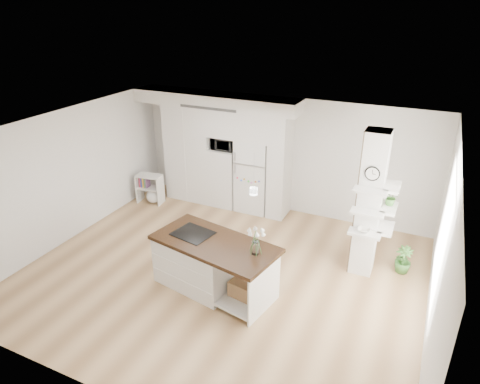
# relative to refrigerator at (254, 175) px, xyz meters

# --- Properties ---
(floor) EXTENTS (7.00, 6.00, 0.01)m
(floor) POSITION_rel_refrigerator_xyz_m (0.53, -2.68, -0.88)
(floor) COLOR tan
(floor) RESTS_ON ground
(room) EXTENTS (7.04, 6.04, 2.72)m
(room) POSITION_rel_refrigerator_xyz_m (0.53, -2.68, 0.98)
(room) COLOR white
(room) RESTS_ON ground
(cabinet_wall) EXTENTS (4.00, 0.71, 2.70)m
(cabinet_wall) POSITION_rel_refrigerator_xyz_m (-0.92, -0.01, 0.63)
(cabinet_wall) COLOR silver
(cabinet_wall) RESTS_ON floor
(refrigerator) EXTENTS (0.78, 0.69, 1.75)m
(refrigerator) POSITION_rel_refrigerator_xyz_m (0.00, 0.00, 0.00)
(refrigerator) COLOR white
(refrigerator) RESTS_ON floor
(column) EXTENTS (0.69, 0.90, 2.70)m
(column) POSITION_rel_refrigerator_xyz_m (2.90, -1.55, 0.48)
(column) COLOR silver
(column) RESTS_ON floor
(window) EXTENTS (0.00, 2.40, 2.40)m
(window) POSITION_rel_refrigerator_xyz_m (4.00, -2.38, 0.62)
(window) COLOR white
(window) RESTS_ON room
(pendant_light) EXTENTS (0.12, 0.12, 0.10)m
(pendant_light) POSITION_rel_refrigerator_xyz_m (2.23, -2.53, 1.24)
(pendant_light) COLOR white
(pendant_light) RESTS_ON room
(kitchen_island) EXTENTS (2.28, 1.39, 1.53)m
(kitchen_island) POSITION_rel_refrigerator_xyz_m (0.40, -3.12, -0.38)
(kitchen_island) COLOR silver
(kitchen_island) RESTS_ON floor
(bookshelf) EXTENTS (0.65, 0.43, 0.73)m
(bookshelf) POSITION_rel_refrigerator_xyz_m (-2.45, -0.74, -0.56)
(bookshelf) COLOR silver
(bookshelf) RESTS_ON floor
(floor_plant_a) EXTENTS (0.30, 0.26, 0.48)m
(floor_plant_a) POSITION_rel_refrigerator_xyz_m (3.52, -1.10, -0.64)
(floor_plant_a) COLOR #3B722D
(floor_plant_a) RESTS_ON floor
(floor_plant_b) EXTENTS (0.35, 0.35, 0.53)m
(floor_plant_b) POSITION_rel_refrigerator_xyz_m (3.52, -1.24, -0.61)
(floor_plant_b) COLOR #3B722D
(floor_plant_b) RESTS_ON floor
(microwave) EXTENTS (0.54, 0.37, 0.30)m
(microwave) POSITION_rel_refrigerator_xyz_m (-0.75, -0.06, 0.69)
(microwave) COLOR #2D2D2D
(microwave) RESTS_ON cabinet_wall
(shelf_plant) EXTENTS (0.27, 0.23, 0.30)m
(shelf_plant) POSITION_rel_refrigerator_xyz_m (3.15, -1.38, 0.65)
(shelf_plant) COLOR #3B722D
(shelf_plant) RESTS_ON column
(decor_bowl) EXTENTS (0.22, 0.22, 0.05)m
(decor_bowl) POSITION_rel_refrigerator_xyz_m (2.82, -1.78, 0.13)
(decor_bowl) COLOR white
(decor_bowl) RESTS_ON column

